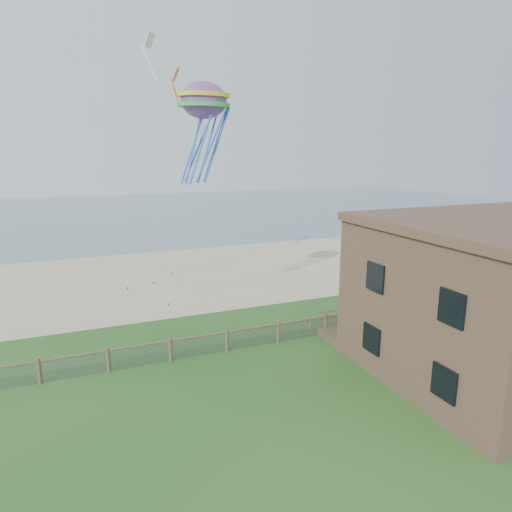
# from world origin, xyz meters

# --- Properties ---
(ground) EXTENTS (160.00, 160.00, 0.00)m
(ground) POSITION_xyz_m (0.00, 0.00, 0.00)
(ground) COLOR #204F1B
(ground) RESTS_ON ground
(sand_beach) EXTENTS (72.00, 20.00, 0.02)m
(sand_beach) POSITION_xyz_m (0.00, 22.00, 0.00)
(sand_beach) COLOR tan
(sand_beach) RESTS_ON ground
(ocean) EXTENTS (160.00, 68.00, 0.02)m
(ocean) POSITION_xyz_m (0.00, 66.00, 0.00)
(ocean) COLOR slate
(ocean) RESTS_ON ground
(chainlink_fence) EXTENTS (36.20, 0.20, 1.25)m
(chainlink_fence) POSITION_xyz_m (0.00, 6.00, 0.55)
(chainlink_fence) COLOR brown
(chainlink_fence) RESTS_ON ground
(motel_deck) EXTENTS (15.00, 2.00, 0.50)m
(motel_deck) POSITION_xyz_m (13.00, 5.00, 0.25)
(motel_deck) COLOR brown
(motel_deck) RESTS_ON ground
(picnic_table) EXTENTS (2.09, 1.61, 0.85)m
(picnic_table) POSITION_xyz_m (6.97, 3.11, 0.43)
(picnic_table) COLOR brown
(picnic_table) RESTS_ON ground
(octopus_kite) EXTENTS (3.65, 3.07, 6.43)m
(octopus_kite) POSITION_xyz_m (0.64, 11.43, 11.59)
(octopus_kite) COLOR #D92261
(kite_white) EXTENTS (1.93, 1.82, 2.63)m
(kite_white) POSITION_xyz_m (-1.46, 16.13, 16.40)
(kite_white) COLOR white
(kite_red) EXTENTS (1.73, 1.43, 2.10)m
(kite_red) POSITION_xyz_m (0.67, 18.38, 15.11)
(kite_red) COLOR #E05327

